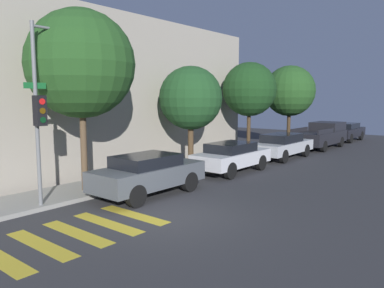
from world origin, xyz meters
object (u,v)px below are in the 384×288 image
pickup_truck (321,135)px  sedan_middle (232,156)px  tree_behind_truck (290,91)px  sedan_near_corner (148,173)px  tree_midblock (191,98)px  traffic_light_pole (52,91)px  sedan_tail_of_row (346,131)px  tree_far_end (249,89)px  tree_near_corner (81,64)px  sedan_far_end (282,145)px

pickup_truck → sedan_middle: bearing=180.0°
sedan_middle → tree_behind_truck: (10.15, 1.94, 3.15)m
sedan_near_corner → tree_behind_truck: (15.49, 1.94, 3.12)m
tree_midblock → tree_behind_truck: size_ratio=0.87×
sedan_near_corner → pickup_truck: (16.55, -0.00, 0.11)m
traffic_light_pole → tree_behind_truck: same height
traffic_light_pole → sedan_tail_of_row: bearing=-2.9°
sedan_tail_of_row → tree_midblock: (-17.31, 1.94, 2.63)m
sedan_middle → sedan_tail_of_row: bearing=0.0°
tree_midblock → tree_far_end: (5.37, 0.00, 0.51)m
pickup_truck → tree_behind_truck: bearing=118.7°
tree_near_corner → tree_behind_truck: size_ratio=1.14×
tree_near_corner → tree_behind_truck: (16.77, 0.00, -0.67)m
pickup_truck → tree_midblock: size_ratio=1.08×
sedan_far_end → tree_near_corner: bearing=170.7°
traffic_light_pole → sedan_middle: 8.72m
tree_midblock → sedan_far_end: bearing=-18.3°
sedan_middle → tree_midblock: 3.35m
sedan_middle → sedan_tail_of_row: size_ratio=0.92×
traffic_light_pole → sedan_tail_of_row: traffic_light_pole is taller
sedan_near_corner → tree_midblock: size_ratio=0.86×
pickup_truck → traffic_light_pole: bearing=176.2°
tree_near_corner → sedan_far_end: bearing=-9.3°
sedan_middle → sedan_far_end: bearing=0.0°
traffic_light_pole → pickup_truck: traffic_light_pole is taller
sedan_near_corner → tree_far_end: 10.72m
sedan_near_corner → tree_behind_truck: 15.92m
traffic_light_pole → pickup_truck: bearing=-3.8°
traffic_light_pole → sedan_near_corner: bearing=-24.4°
sedan_far_end → tree_behind_truck: 6.16m
tree_far_end → tree_behind_truck: tree_behind_truck is taller
traffic_light_pole → tree_behind_truck: 18.31m
sedan_tail_of_row → tree_near_corner: (-23.29, 1.94, 3.79)m
tree_near_corner → tree_far_end: 11.37m
sedan_far_end → tree_midblock: 6.71m
sedan_tail_of_row → tree_midblock: bearing=173.6°
tree_behind_truck → tree_midblock: bearing=180.0°
sedan_far_end → tree_near_corner: tree_near_corner is taller
sedan_middle → sedan_far_end: size_ratio=0.91×
sedan_middle → sedan_near_corner: bearing=180.0°
pickup_truck → tree_midblock: bearing=170.7°
tree_behind_truck → sedan_tail_of_row: bearing=-16.6°
sedan_near_corner → tree_near_corner: tree_near_corner is taller
traffic_light_pole → pickup_truck: 19.59m
tree_near_corner → tree_far_end: (11.35, 0.00, -0.66)m
sedan_near_corner → tree_behind_truck: tree_behind_truck is taller
sedan_far_end → tree_far_end: tree_far_end is taller
sedan_middle → tree_far_end: size_ratio=0.77×
tree_far_end → tree_near_corner: bearing=-180.0°
traffic_light_pole → tree_midblock: bearing=5.1°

